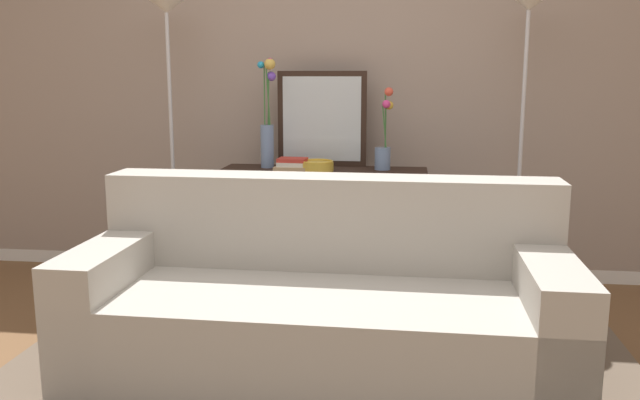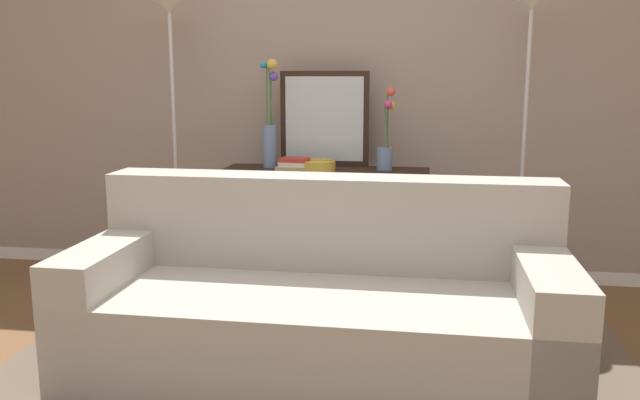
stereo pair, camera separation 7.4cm
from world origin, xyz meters
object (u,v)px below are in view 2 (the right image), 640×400
at_px(floor_lamp_left, 172,62).
at_px(wall_mirror, 324,119).
at_px(book_stack, 295,165).
at_px(fruit_bowl, 319,166).
at_px(console_table, 326,207).
at_px(floor_lamp_right, 529,62).
at_px(vase_tall_flowers, 270,121).
at_px(couch, 320,305).
at_px(book_row_under_console, 270,276).
at_px(vase_short_flowers, 386,144).

xyz_separation_m(floor_lamp_left, wall_mirror, (0.94, 0.21, -0.36)).
bearing_deg(wall_mirror, book_stack, -123.65).
bearing_deg(wall_mirror, fruit_bowl, -89.78).
bearing_deg(console_table, floor_lamp_right, -3.31).
bearing_deg(vase_tall_flowers, couch, -67.38).
bearing_deg(book_row_under_console, vase_tall_flowers, 40.20).
relative_size(vase_tall_flowers, vase_short_flowers, 1.35).
bearing_deg(floor_lamp_left, book_stack, -1.69).
xyz_separation_m(wall_mirror, vase_short_flowers, (0.41, -0.13, -0.15)).
height_order(floor_lamp_left, vase_tall_flowers, floor_lamp_left).
height_order(vase_tall_flowers, book_stack, vase_tall_flowers).
bearing_deg(floor_lamp_right, couch, -133.10).
xyz_separation_m(floor_lamp_right, vase_tall_flowers, (-1.55, 0.08, -0.36)).
bearing_deg(couch, book_row_under_console, 113.57).
bearing_deg(wall_mirror, book_row_under_console, -158.21).
bearing_deg(floor_lamp_right, wall_mirror, 170.38).
distance_m(book_stack, book_row_under_console, 0.79).
bearing_deg(book_row_under_console, wall_mirror, 21.79).
xyz_separation_m(floor_lamp_right, book_stack, (-1.38, -0.02, -0.62)).
distance_m(floor_lamp_right, wall_mirror, 1.29).
bearing_deg(vase_tall_flowers, floor_lamp_left, -172.21).
bearing_deg(floor_lamp_right, book_row_under_console, 177.49).
bearing_deg(book_stack, book_row_under_console, 154.52).
bearing_deg(book_stack, wall_mirror, 56.35).
height_order(floor_lamp_left, floor_lamp_right, floor_lamp_left).
distance_m(vase_tall_flowers, fruit_bowl, 0.44).
relative_size(floor_lamp_right, wall_mirror, 3.00).
bearing_deg(vase_tall_flowers, fruit_bowl, -19.23).
height_order(wall_mirror, vase_tall_flowers, vase_tall_flowers).
bearing_deg(book_row_under_console, console_table, -0.00).
height_order(floor_lamp_right, vase_short_flowers, floor_lamp_right).
bearing_deg(book_row_under_console, floor_lamp_right, -2.51).
height_order(floor_lamp_right, book_row_under_console, floor_lamp_right).
bearing_deg(floor_lamp_right, console_table, 176.69).
distance_m(floor_lamp_left, wall_mirror, 1.03).
distance_m(vase_short_flowers, book_row_under_console, 1.17).
height_order(fruit_bowl, book_stack, book_stack).
bearing_deg(console_table, couch, -83.22).
height_order(vase_tall_flowers, vase_short_flowers, vase_tall_flowers).
xyz_separation_m(console_table, vase_tall_flowers, (-0.36, 0.01, 0.54)).
xyz_separation_m(console_table, book_stack, (-0.19, -0.09, 0.28)).
height_order(vase_tall_flowers, fruit_bowl, vase_tall_flowers).
bearing_deg(couch, fruit_bowl, 98.97).
height_order(floor_lamp_left, book_stack, floor_lamp_left).
bearing_deg(floor_lamp_left, couch, -45.26).
relative_size(fruit_bowl, book_stack, 0.93).
bearing_deg(vase_tall_flowers, book_row_under_console, -139.80).
bearing_deg(wall_mirror, console_table, -77.20).
xyz_separation_m(floor_lamp_right, vase_short_flowers, (-0.82, 0.08, -0.50)).
height_order(vase_short_flowers, fruit_bowl, vase_short_flowers).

